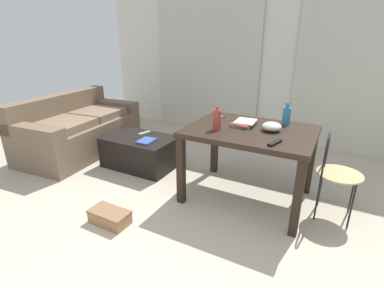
# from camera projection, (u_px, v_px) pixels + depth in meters

# --- Properties ---
(ground_plane) EXTENTS (8.29, 8.29, 0.00)m
(ground_plane) POSITION_uv_depth(u_px,v_px,m) (221.00, 199.00, 2.95)
(ground_plane) COLOR #B2A893
(wall_back) EXTENTS (6.14, 0.10, 2.52)m
(wall_back) POSITION_uv_depth(u_px,v_px,m) (279.00, 59.00, 4.25)
(wall_back) COLOR silver
(wall_back) RESTS_ON ground
(curtains) EXTENTS (4.19, 0.03, 2.23)m
(curtains) POSITION_uv_depth(u_px,v_px,m) (277.00, 70.00, 4.24)
(curtains) COLOR beige
(curtains) RESTS_ON ground
(couch) EXTENTS (1.04, 1.79, 0.81)m
(couch) POSITION_uv_depth(u_px,v_px,m) (79.00, 130.00, 4.09)
(couch) COLOR brown
(couch) RESTS_ON ground
(coffee_table) EXTENTS (0.89, 0.58, 0.39)m
(coffee_table) POSITION_uv_depth(u_px,v_px,m) (141.00, 152.00, 3.64)
(coffee_table) COLOR black
(coffee_table) RESTS_ON ground
(craft_table) EXTENTS (1.19, 0.90, 0.75)m
(craft_table) POSITION_uv_depth(u_px,v_px,m) (250.00, 139.00, 2.76)
(craft_table) COLOR black
(craft_table) RESTS_ON ground
(wire_chair) EXTENTS (0.39, 0.39, 0.80)m
(wire_chair) POSITION_uv_depth(u_px,v_px,m) (333.00, 166.00, 2.52)
(wire_chair) COLOR tan
(wire_chair) RESTS_ON ground
(bottle_near) EXTENTS (0.07, 0.07, 0.23)m
(bottle_near) POSITION_uv_depth(u_px,v_px,m) (217.00, 120.00, 2.66)
(bottle_near) COLOR #99332D
(bottle_near) RESTS_ON craft_table
(bottle_far) EXTENTS (0.08, 0.08, 0.22)m
(bottle_far) POSITION_uv_depth(u_px,v_px,m) (287.00, 116.00, 2.83)
(bottle_far) COLOR teal
(bottle_far) RESTS_ON craft_table
(bowl) EXTENTS (0.18, 0.18, 0.08)m
(bowl) POSITION_uv_depth(u_px,v_px,m) (272.00, 127.00, 2.65)
(bowl) COLOR beige
(bowl) RESTS_ON craft_table
(book_stack) EXTENTS (0.23, 0.27, 0.05)m
(book_stack) POSITION_uv_depth(u_px,v_px,m) (244.00, 123.00, 2.83)
(book_stack) COLOR #2D7F56
(book_stack) RESTS_ON craft_table
(tv_remote_on_table) EXTENTS (0.09, 0.18, 0.02)m
(tv_remote_on_table) POSITION_uv_depth(u_px,v_px,m) (275.00, 143.00, 2.34)
(tv_remote_on_table) COLOR black
(tv_remote_on_table) RESTS_ON craft_table
(scissors) EXTENTS (0.09, 0.08, 0.00)m
(scissors) POSITION_uv_depth(u_px,v_px,m) (223.00, 117.00, 3.12)
(scissors) COLOR #9EA0A5
(scissors) RESTS_ON craft_table
(tv_remote_primary) EXTENTS (0.09, 0.18, 0.02)m
(tv_remote_primary) POSITION_uv_depth(u_px,v_px,m) (144.00, 133.00, 3.68)
(tv_remote_primary) COLOR #B7B7B2
(tv_remote_primary) RESTS_ON coffee_table
(magazine) EXTENTS (0.18, 0.23, 0.02)m
(magazine) POSITION_uv_depth(u_px,v_px,m) (146.00, 141.00, 3.41)
(magazine) COLOR #33519E
(magazine) RESTS_ON coffee_table
(shoebox) EXTENTS (0.37, 0.19, 0.12)m
(shoebox) POSITION_uv_depth(u_px,v_px,m) (110.00, 217.00, 2.54)
(shoebox) COLOR #996B47
(shoebox) RESTS_ON ground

